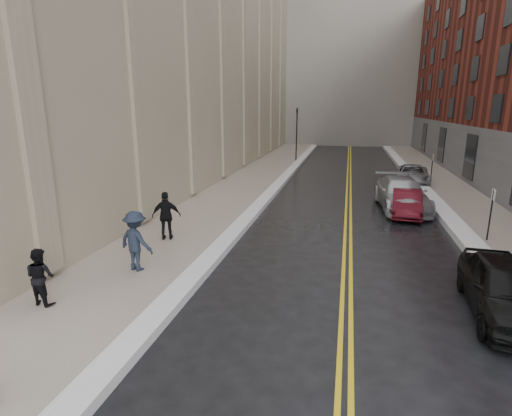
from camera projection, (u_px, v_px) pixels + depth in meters
The scene contains 17 objects.
ground at pixel (245, 323), 10.09m from camera, with size 160.00×160.00×0.00m, color black.
sidewalk_left at pixel (239, 189), 26.16m from camera, with size 4.00×64.00×0.15m, color gray.
sidewalk_right at pixel (463, 199), 23.23m from camera, with size 3.00×64.00×0.15m, color gray.
lane_stripe_a at pixel (347, 195), 24.68m from camera, with size 0.12×64.00×0.01m, color gold.
lane_stripe_b at pixel (351, 195), 24.63m from camera, with size 0.12×64.00×0.01m, color gold.
snow_ridge_left at pixel (274, 190), 25.65m from camera, with size 0.70×60.80×0.26m, color white.
snow_ridge_right at pixel (429, 196), 23.61m from camera, with size 0.85×60.80×0.30m, color white.
traffic_signal at pixel (297, 130), 38.22m from camera, with size 0.18×0.15×5.20m.
parking_sign_near at pixel (491, 211), 15.60m from camera, with size 0.06×0.35×2.23m.
parking_sign_far at pixel (432, 167), 26.93m from camera, with size 0.06×0.35×2.23m.
car_black at pixel (507, 289), 10.27m from camera, with size 1.80×4.48×1.53m, color black.
car_maroon at pixel (407, 203), 19.93m from camera, with size 1.36×3.91×1.29m, color #4E0E17.
car_silver_near at pixel (401, 194), 21.18m from camera, with size 2.29×5.62×1.63m, color #A8ABB0.
car_silver_far at pixel (412, 175), 27.97m from camera, with size 2.22×4.80×1.34m, color #97999F.
pedestrian_a at pixel (40, 276), 10.59m from camera, with size 0.76×0.59×1.57m, color black.
pedestrian_b at pixel (136, 241), 12.78m from camera, with size 1.27×0.73×1.96m, color #1B2332.
pedestrian_c at pixel (166, 216), 15.78m from camera, with size 1.13×0.47×1.93m, color black.
Camera 1 is at (2.31, -8.77, 5.31)m, focal length 28.00 mm.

